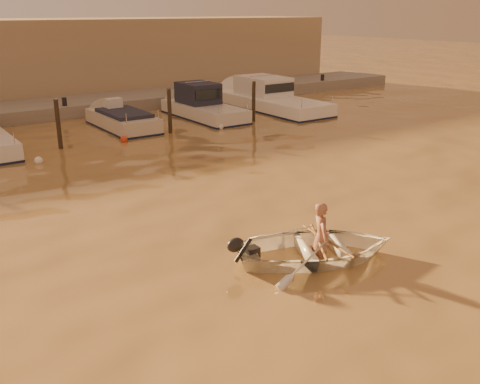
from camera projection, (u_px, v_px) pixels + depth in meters
ground_plane at (278, 282)px, 11.07m from camera, size 160.00×160.00×0.00m
dinghy at (316, 248)px, 12.02m from camera, size 4.35×3.81×0.75m
person at (321, 237)px, 11.95m from camera, size 0.59×0.70×1.63m
outboard_motor at (251, 253)px, 11.73m from camera, size 0.98×0.73×0.70m
oar_port at (327, 241)px, 12.01m from camera, size 0.48×2.07×0.13m
oar_starboard at (319, 241)px, 11.97m from camera, size 1.21×1.79×0.13m
moored_boat_3 at (123, 124)px, 25.27m from camera, size 1.90×5.55×0.95m
moored_boat_4 at (204, 106)px, 27.57m from camera, size 2.07×6.44×1.75m
moored_boat_5 at (271, 98)px, 29.97m from camera, size 2.61×8.62×1.75m
piling_2 at (59, 127)px, 21.38m from camera, size 0.18×0.18×2.20m
piling_3 at (170, 113)px, 24.08m from camera, size 0.18×0.18×2.20m
piling_4 at (254, 103)px, 26.63m from camera, size 0.18×0.18×2.20m
fender_c at (39, 161)px, 19.55m from camera, size 0.30×0.30×0.30m
fender_d at (124, 139)px, 22.75m from camera, size 0.30×0.30×0.30m
fender_e at (220, 127)px, 25.20m from camera, size 0.30×0.30×0.30m
quay at (18, 115)px, 27.70m from camera, size 52.00×4.00×1.00m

